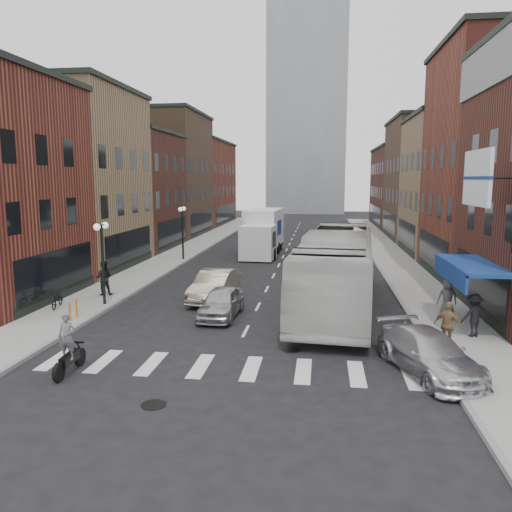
% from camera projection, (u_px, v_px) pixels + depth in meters
% --- Properties ---
extents(ground, '(160.00, 160.00, 0.00)m').
position_uv_depth(ground, '(242.00, 339.00, 19.41)').
color(ground, black).
rests_on(ground, ground).
extents(sidewalk_left, '(3.00, 74.00, 0.15)m').
position_uv_depth(sidewalk_left, '(183.00, 252.00, 42.05)').
color(sidewalk_left, gray).
rests_on(sidewalk_left, ground).
extents(sidewalk_right, '(3.00, 74.00, 0.15)m').
position_uv_depth(sidewalk_right, '(390.00, 256.00, 39.87)').
color(sidewalk_right, gray).
rests_on(sidewalk_right, ground).
extents(curb_left, '(0.20, 74.00, 0.16)m').
position_uv_depth(curb_left, '(201.00, 253.00, 41.87)').
color(curb_left, gray).
rests_on(curb_left, ground).
extents(curb_right, '(0.20, 74.00, 0.16)m').
position_uv_depth(curb_right, '(371.00, 257.00, 40.07)').
color(curb_right, gray).
rests_on(curb_right, ground).
extents(crosswalk_stripes, '(12.00, 2.20, 0.01)m').
position_uv_depth(crosswalk_stripes, '(227.00, 367.00, 16.47)').
color(crosswalk_stripes, silver).
rests_on(crosswalk_stripes, ground).
extents(bldg_left_mid_a, '(10.30, 10.20, 12.30)m').
position_uv_depth(bldg_left_mid_a, '(58.00, 179.00, 34.12)').
color(bldg_left_mid_a, '#9F7F57').
rests_on(bldg_left_mid_a, ground).
extents(bldg_left_mid_b, '(10.30, 10.20, 10.30)m').
position_uv_depth(bldg_left_mid_b, '(117.00, 191.00, 44.07)').
color(bldg_left_mid_b, '#4A251A').
rests_on(bldg_left_mid_b, ground).
extents(bldg_left_far_a, '(10.30, 12.20, 13.30)m').
position_uv_depth(bldg_left_far_a, '(157.00, 175.00, 54.62)').
color(bldg_left_far_a, '#503B28').
rests_on(bldg_left_far_a, ground).
extents(bldg_left_far_b, '(10.30, 16.20, 11.30)m').
position_uv_depth(bldg_left_far_b, '(190.00, 183.00, 68.50)').
color(bldg_left_far_b, maroon).
rests_on(bldg_left_far_b, ground).
extents(bldg_right_mid_b, '(10.30, 10.20, 11.30)m').
position_uv_depth(bldg_right_mid_b, '(472.00, 186.00, 40.15)').
color(bldg_right_mid_b, '#9F7F57').
rests_on(bldg_right_mid_b, ground).
extents(bldg_right_far_a, '(10.30, 12.20, 12.30)m').
position_uv_depth(bldg_right_far_a, '(441.00, 179.00, 50.85)').
color(bldg_right_far_a, '#503B28').
rests_on(bldg_right_far_a, ground).
extents(bldg_right_far_b, '(10.30, 16.20, 10.30)m').
position_uv_depth(bldg_right_far_b, '(415.00, 187.00, 64.72)').
color(bldg_right_far_b, '#4A251A').
rests_on(bldg_right_far_b, ground).
extents(awning_blue, '(1.80, 5.00, 0.78)m').
position_uv_depth(awning_blue, '(467.00, 267.00, 20.32)').
color(awning_blue, navy).
rests_on(awning_blue, ground).
extents(billboard_sign, '(1.52, 3.00, 3.70)m').
position_uv_depth(billboard_sign, '(480.00, 180.00, 17.87)').
color(billboard_sign, black).
rests_on(billboard_sign, ground).
extents(distant_tower, '(14.00, 14.00, 50.00)m').
position_uv_depth(distant_tower, '(308.00, 76.00, 92.04)').
color(distant_tower, '#9399A0').
rests_on(distant_tower, ground).
extents(streetlamp_near, '(0.32, 1.22, 4.11)m').
position_uv_depth(streetlamp_near, '(102.00, 248.00, 23.84)').
color(streetlamp_near, black).
rests_on(streetlamp_near, ground).
extents(streetlamp_far, '(0.32, 1.22, 4.11)m').
position_uv_depth(streetlamp_far, '(182.00, 223.00, 37.56)').
color(streetlamp_far, black).
rests_on(streetlamp_far, ground).
extents(bike_rack, '(0.08, 0.68, 0.80)m').
position_uv_depth(bike_rack, '(73.00, 310.00, 21.58)').
color(bike_rack, '#D8590C').
rests_on(bike_rack, sidewalk_left).
extents(box_truck, '(2.94, 8.59, 3.68)m').
position_uv_depth(box_truck, '(262.00, 233.00, 40.76)').
color(box_truck, white).
rests_on(box_truck, ground).
extents(motorcycle_rider, '(0.57, 1.97, 2.00)m').
position_uv_depth(motorcycle_rider, '(68.00, 346.00, 15.79)').
color(motorcycle_rider, black).
rests_on(motorcycle_rider, ground).
extents(transit_bus, '(4.31, 13.71, 3.76)m').
position_uv_depth(transit_bus, '(337.00, 270.00, 23.75)').
color(transit_bus, silver).
rests_on(transit_bus, ground).
extents(sedan_left_near, '(1.75, 3.98, 1.34)m').
position_uv_depth(sedan_left_near, '(221.00, 302.00, 22.43)').
color(sedan_left_near, '#B8B7BD').
rests_on(sedan_left_near, ground).
extents(sedan_left_far, '(2.03, 4.78, 1.53)m').
position_uv_depth(sedan_left_far, '(215.00, 286.00, 25.48)').
color(sedan_left_far, '#B8B095').
rests_on(sedan_left_far, ground).
extents(curb_car, '(3.30, 4.97, 1.34)m').
position_uv_depth(curb_car, '(429.00, 353.00, 15.87)').
color(curb_car, silver).
rests_on(curb_car, ground).
extents(parked_bicycle, '(0.90, 1.65, 0.82)m').
position_uv_depth(parked_bicycle, '(57.00, 299.00, 23.55)').
color(parked_bicycle, black).
rests_on(parked_bicycle, sidewalk_left).
extents(ped_left_solo, '(0.97, 0.69, 1.81)m').
position_uv_depth(ped_left_solo, '(104.00, 278.00, 26.03)').
color(ped_left_solo, black).
rests_on(ped_left_solo, sidewalk_left).
extents(ped_right_a, '(1.20, 0.89, 1.67)m').
position_uv_depth(ped_right_a, '(474.00, 315.00, 19.13)').
color(ped_right_a, black).
rests_on(ped_right_a, sidewalk_right).
extents(ped_right_b, '(1.12, 0.96, 1.71)m').
position_uv_depth(ped_right_b, '(448.00, 325.00, 17.75)').
color(ped_right_b, olive).
rests_on(ped_right_b, sidewalk_right).
extents(ped_right_c, '(0.85, 0.56, 1.72)m').
position_uv_depth(ped_right_c, '(447.00, 298.00, 21.82)').
color(ped_right_c, '#4F5056').
rests_on(ped_right_c, sidewalk_right).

